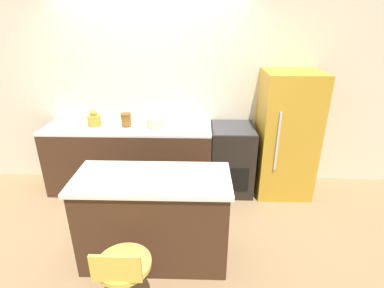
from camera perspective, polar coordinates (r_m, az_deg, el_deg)
name	(u,v)px	position (r m, az deg, el deg)	size (l,w,h in m)	color
ground_plane	(152,200)	(4.13, -7.54, -10.52)	(14.00, 14.00, 0.00)	#8E704C
wall_back	(155,93)	(4.23, -7.08, 9.65)	(8.00, 0.06, 2.60)	beige
back_counter	(131,158)	(4.25, -11.63, -2.59)	(2.22, 0.63, 0.93)	#422819
kitchen_island	(154,218)	(3.03, -7.22, -13.88)	(1.45, 0.64, 0.93)	#422819
oven_range	(232,159)	(4.16, 7.54, -2.84)	(0.57, 0.64, 0.93)	black
refrigerator	(286,135)	(4.15, 17.49, 1.66)	(0.71, 0.68, 1.67)	gold
stool_chair	(125,281)	(2.60, -12.69, -24.06)	(0.42, 0.42, 0.80)	#B7B7BC
kettle	(94,119)	(4.19, -18.15, 4.53)	(0.18, 0.18, 0.22)	#B29333
mixing_bowl	(155,122)	(4.00, -7.01, 4.17)	(0.24, 0.24, 0.11)	#C1B28E
canister_jar	(126,120)	(4.06, -12.43, 4.57)	(0.14, 0.14, 0.17)	brown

